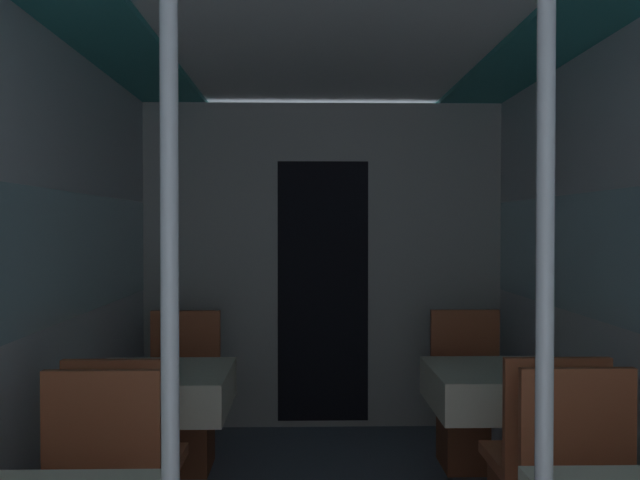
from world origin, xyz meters
TOP-DOWN VIEW (x-y plane):
  - wall_left at (-1.29, 1.91)m, footprint 0.05×6.62m
  - bulkhead_far at (0.00, 4.11)m, footprint 2.53×0.09m
  - support_pole_left_0 at (-0.46, 0.79)m, footprint 0.05×0.05m
  - dining_table_left_1 at (-0.86, 2.60)m, footprint 0.71×0.71m
  - chair_left_far_1 at (-0.86, 3.23)m, footprint 0.42×0.42m
  - support_pole_right_0 at (0.46, 0.79)m, footprint 0.05×0.05m
  - dining_table_right_1 at (0.86, 2.60)m, footprint 0.71×0.71m
  - chair_right_far_1 at (0.86, 3.23)m, footprint 0.42×0.42m

SIDE VIEW (x-z plane):
  - chair_left_far_1 at x=-0.86m, z-range -0.17..0.74m
  - chair_right_far_1 at x=0.86m, z-range -0.17..0.74m
  - dining_table_left_1 at x=-0.86m, z-range 0.24..0.94m
  - dining_table_right_1 at x=0.86m, z-range 0.24..0.94m
  - bulkhead_far at x=0.00m, z-range -0.01..2.29m
  - support_pole_left_0 at x=-0.46m, z-range 0.00..2.30m
  - support_pole_right_0 at x=0.46m, z-range 0.00..2.30m
  - wall_left at x=-1.29m, z-range 0.02..2.31m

